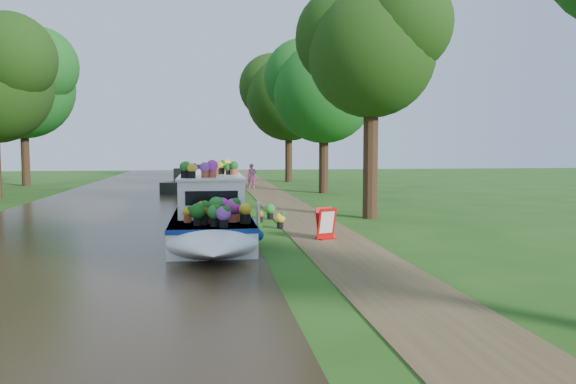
{
  "coord_description": "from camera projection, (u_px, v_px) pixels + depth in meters",
  "views": [
    {
      "loc": [
        -2.36,
        -17.69,
        2.73
      ],
      "look_at": [
        0.19,
        -0.05,
        1.3
      ],
      "focal_mm": 35.0,
      "sensor_mm": 36.0,
      "label": 1
    }
  ],
  "objects": [
    {
      "name": "ground",
      "position": [
        282.0,
        232.0,
        18.0
      ],
      "size": [
        100.0,
        100.0,
        0.0
      ],
      "primitive_type": "plane",
      "color": "#1F4A12",
      "rests_on": "ground"
    },
    {
      "name": "canal_water",
      "position": [
        88.0,
        236.0,
        17.15
      ],
      "size": [
        10.0,
        100.0,
        0.02
      ],
      "primitive_type": "cube",
      "color": "black",
      "rests_on": "ground"
    },
    {
      "name": "towpath",
      "position": [
        319.0,
        231.0,
        18.17
      ],
      "size": [
        2.2,
        100.0,
        0.03
      ],
      "primitive_type": "cube",
      "color": "brown",
      "rests_on": "ground"
    },
    {
      "name": "plant_boat",
      "position": [
        211.0,
        204.0,
        18.45
      ],
      "size": [
        2.29,
        13.52,
        2.22
      ],
      "color": "white",
      "rests_on": "canal_water"
    },
    {
      "name": "tree_near_overhang",
      "position": [
        371.0,
        44.0,
        21.04
      ],
      "size": [
        5.52,
        5.28,
        8.99
      ],
      "color": "black",
      "rests_on": "ground"
    },
    {
      "name": "tree_near_mid",
      "position": [
        323.0,
        84.0,
        33.01
      ],
      "size": [
        6.9,
        6.6,
        9.4
      ],
      "color": "black",
      "rests_on": "ground"
    },
    {
      "name": "tree_near_far",
      "position": [
        288.0,
        92.0,
        43.75
      ],
      "size": [
        7.59,
        7.26,
        10.3
      ],
      "color": "black",
      "rests_on": "ground"
    },
    {
      "name": "tree_far_d",
      "position": [
        23.0,
        80.0,
        39.04
      ],
      "size": [
        8.05,
        7.7,
        10.85
      ],
      "color": "black",
      "rests_on": "ground"
    },
    {
      "name": "second_boat",
      "position": [
        201.0,
        182.0,
        34.53
      ],
      "size": [
        4.65,
        8.1,
        1.47
      ],
      "rotation": [
        0.0,
        0.0,
        -0.41
      ],
      "color": "black",
      "rests_on": "canal_water"
    },
    {
      "name": "sandwich_board",
      "position": [
        326.0,
        225.0,
        16.46
      ],
      "size": [
        0.63,
        0.65,
        0.92
      ],
      "rotation": [
        0.0,
        0.0,
        0.37
      ],
      "color": "#B60F0D",
      "rests_on": "towpath"
    },
    {
      "name": "pedestrian_pink",
      "position": [
        252.0,
        176.0,
        36.25
      ],
      "size": [
        0.61,
        0.41,
        1.63
      ],
      "primitive_type": "imported",
      "rotation": [
        0.0,
        0.0,
        0.03
      ],
      "color": "#D3577F",
      "rests_on": "towpath"
    },
    {
      "name": "verge_plant",
      "position": [
        260.0,
        222.0,
        19.07
      ],
      "size": [
        0.44,
        0.41,
        0.39
      ],
      "primitive_type": "imported",
      "rotation": [
        0.0,
        0.0,
        0.35
      ],
      "color": "#285B1B",
      "rests_on": "ground"
    }
  ]
}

